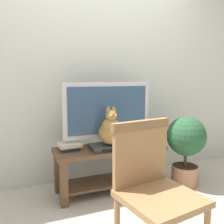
{
  "coord_description": "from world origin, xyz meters",
  "views": [
    {
      "loc": [
        -0.93,
        -1.9,
        1.21
      ],
      "look_at": [
        0.0,
        0.42,
        0.86
      ],
      "focal_mm": 39.76,
      "sensor_mm": 36.0,
      "label": 1
    }
  ],
  "objects_px": {
    "book_stack": "(70,146)",
    "potted_plant": "(186,144)",
    "tv_stand": "(110,161)",
    "wooden_chair": "(152,182)",
    "media_box": "(110,146)",
    "cat": "(110,130)",
    "tv": "(108,112)"
  },
  "relations": [
    {
      "from": "book_stack",
      "to": "potted_plant",
      "type": "bearing_deg",
      "value": -11.48
    },
    {
      "from": "tv_stand",
      "to": "wooden_chair",
      "type": "relative_size",
      "value": 1.25
    },
    {
      "from": "media_box",
      "to": "potted_plant",
      "type": "bearing_deg",
      "value": -9.06
    },
    {
      "from": "tv_stand",
      "to": "media_box",
      "type": "distance_m",
      "value": 0.19
    },
    {
      "from": "tv_stand",
      "to": "cat",
      "type": "bearing_deg",
      "value": -111.85
    },
    {
      "from": "cat",
      "to": "wooden_chair",
      "type": "relative_size",
      "value": 0.44
    },
    {
      "from": "media_box",
      "to": "cat",
      "type": "xyz_separation_m",
      "value": [
        0.0,
        -0.02,
        0.17
      ]
    },
    {
      "from": "wooden_chair",
      "to": "potted_plant",
      "type": "xyz_separation_m",
      "value": [
        0.97,
        0.88,
        -0.07
      ]
    },
    {
      "from": "tv",
      "to": "potted_plant",
      "type": "bearing_deg",
      "value": -17.3
    },
    {
      "from": "cat",
      "to": "book_stack",
      "type": "bearing_deg",
      "value": 161.32
    },
    {
      "from": "tv",
      "to": "cat",
      "type": "bearing_deg",
      "value": -102.05
    },
    {
      "from": "media_box",
      "to": "cat",
      "type": "distance_m",
      "value": 0.17
    },
    {
      "from": "tv",
      "to": "book_stack",
      "type": "relative_size",
      "value": 4.22
    },
    {
      "from": "media_box",
      "to": "cat",
      "type": "bearing_deg",
      "value": -85.34
    },
    {
      "from": "tv_stand",
      "to": "potted_plant",
      "type": "distance_m",
      "value": 0.87
    },
    {
      "from": "media_box",
      "to": "potted_plant",
      "type": "relative_size",
      "value": 0.52
    },
    {
      "from": "media_box",
      "to": "cat",
      "type": "height_order",
      "value": "cat"
    },
    {
      "from": "wooden_chair",
      "to": "book_stack",
      "type": "distance_m",
      "value": 1.16
    },
    {
      "from": "tv",
      "to": "media_box",
      "type": "distance_m",
      "value": 0.36
    },
    {
      "from": "tv_stand",
      "to": "cat",
      "type": "distance_m",
      "value": 0.36
    },
    {
      "from": "book_stack",
      "to": "potted_plant",
      "type": "relative_size",
      "value": 0.29
    },
    {
      "from": "wooden_chair",
      "to": "potted_plant",
      "type": "height_order",
      "value": "wooden_chair"
    },
    {
      "from": "wooden_chair",
      "to": "potted_plant",
      "type": "bearing_deg",
      "value": 42.13
    },
    {
      "from": "tv_stand",
      "to": "cat",
      "type": "relative_size",
      "value": 2.84
    },
    {
      "from": "cat",
      "to": "potted_plant",
      "type": "distance_m",
      "value": 0.89
    },
    {
      "from": "media_box",
      "to": "book_stack",
      "type": "bearing_deg",
      "value": 163.33
    },
    {
      "from": "tv_stand",
      "to": "book_stack",
      "type": "bearing_deg",
      "value": 171.96
    },
    {
      "from": "cat",
      "to": "potted_plant",
      "type": "relative_size",
      "value": 0.52
    },
    {
      "from": "tv_stand",
      "to": "wooden_chair",
      "type": "distance_m",
      "value": 1.1
    },
    {
      "from": "cat",
      "to": "potted_plant",
      "type": "xyz_separation_m",
      "value": [
        0.86,
        -0.12,
        -0.2
      ]
    },
    {
      "from": "tv",
      "to": "cat",
      "type": "relative_size",
      "value": 2.35
    },
    {
      "from": "media_box",
      "to": "wooden_chair",
      "type": "height_order",
      "value": "wooden_chair"
    }
  ]
}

